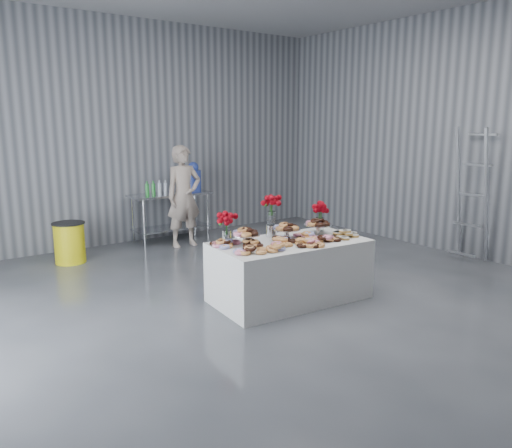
{
  "coord_description": "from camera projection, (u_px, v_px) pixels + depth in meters",
  "views": [
    {
      "loc": [
        -3.64,
        -4.21,
        2.21
      ],
      "look_at": [
        0.13,
        0.89,
        0.9
      ],
      "focal_mm": 35.0,
      "sensor_mm": 36.0,
      "label": 1
    }
  ],
  "objects": [
    {
      "name": "bouquet_left",
      "position": [
        227.0,
        221.0,
        5.93
      ],
      "size": [
        0.26,
        0.26,
        0.42
      ],
      "color": "white",
      "rests_on": "display_table"
    },
    {
      "name": "prep_table",
      "position": [
        171.0,
        208.0,
        9.29
      ],
      "size": [
        1.5,
        0.6,
        0.9
      ],
      "color": "silver",
      "rests_on": "ground"
    },
    {
      "name": "person",
      "position": [
        184.0,
        196.0,
        8.84
      ],
      "size": [
        0.66,
        0.44,
        1.8
      ],
      "primitive_type": "imported",
      "rotation": [
        0.0,
        0.0,
        -0.02
      ],
      "color": "#CC8C93",
      "rests_on": "ground"
    },
    {
      "name": "ground",
      "position": [
        292.0,
        312.0,
        5.88
      ],
      "size": [
        9.0,
        9.0,
        0.0
      ],
      "primitive_type": "plane",
      "color": "#3A3C42",
      "rests_on": "ground"
    },
    {
      "name": "cake_stand_left",
      "position": [
        245.0,
        233.0,
        5.98
      ],
      "size": [
        0.36,
        0.36,
        0.17
      ],
      "color": "silver",
      "rests_on": "display_table"
    },
    {
      "name": "cake_stand_mid",
      "position": [
        287.0,
        228.0,
        6.28
      ],
      "size": [
        0.36,
        0.36,
        0.17
      ],
      "color": "silver",
      "rests_on": "display_table"
    },
    {
      "name": "trash_barrel",
      "position": [
        70.0,
        243.0,
        7.88
      ],
      "size": [
        0.5,
        0.5,
        0.65
      ],
      "rotation": [
        0.0,
        0.0,
        0.23
      ],
      "color": "yellow",
      "rests_on": "ground"
    },
    {
      "name": "water_jug",
      "position": [
        194.0,
        178.0,
        9.48
      ],
      "size": [
        0.28,
        0.28,
        0.55
      ],
      "color": "blue",
      "rests_on": "prep_table"
    },
    {
      "name": "drink_bottles",
      "position": [
        156.0,
        188.0,
        8.95
      ],
      "size": [
        0.54,
        0.08,
        0.27
      ],
      "primitive_type": null,
      "color": "#268C33",
      "rests_on": "prep_table"
    },
    {
      "name": "danish_pile",
      "position": [
        345.0,
        232.0,
        6.41
      ],
      "size": [
        0.48,
        0.48,
        0.11
      ],
      "primitive_type": null,
      "color": "silver",
      "rests_on": "display_table"
    },
    {
      "name": "room_walls",
      "position": [
        271.0,
        79.0,
        5.25
      ],
      "size": [
        8.04,
        9.04,
        4.02
      ],
      "color": "gray",
      "rests_on": "ground"
    },
    {
      "name": "donut_mounds",
      "position": [
        293.0,
        239.0,
        6.11
      ],
      "size": [
        1.87,
        0.96,
        0.09
      ],
      "primitive_type": null,
      "rotation": [
        0.0,
        0.0,
        -0.09
      ],
      "color": "#E89F55",
      "rests_on": "display_table"
    },
    {
      "name": "bouquet_right",
      "position": [
        320.0,
        209.0,
        6.71
      ],
      "size": [
        0.26,
        0.26,
        0.42
      ],
      "color": "white",
      "rests_on": "display_table"
    },
    {
      "name": "stepladder",
      "position": [
        472.0,
        195.0,
        7.88
      ],
      "size": [
        0.6,
        0.53,
        2.14
      ],
      "primitive_type": null,
      "rotation": [
        0.0,
        -0.17,
        0.0
      ],
      "color": "silver",
      "rests_on": "ground"
    },
    {
      "name": "display_table",
      "position": [
        290.0,
        271.0,
        6.24
      ],
      "size": [
        1.98,
        1.17,
        0.75
      ],
      "primitive_type": "cube",
      "rotation": [
        0.0,
        0.0,
        -0.09
      ],
      "color": "silver",
      "rests_on": "ground"
    },
    {
      "name": "bouquet_center",
      "position": [
        271.0,
        207.0,
        6.35
      ],
      "size": [
        0.26,
        0.26,
        0.57
      ],
      "color": "silver",
      "rests_on": "display_table"
    },
    {
      "name": "cake_stand_right",
      "position": [
        318.0,
        224.0,
        6.54
      ],
      "size": [
        0.36,
        0.36,
        0.17
      ],
      "color": "silver",
      "rests_on": "display_table"
    }
  ]
}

